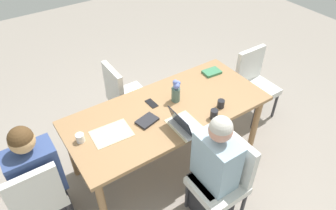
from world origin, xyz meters
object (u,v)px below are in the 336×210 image
at_px(chair_head_left_left_far, 254,81).
at_px(phone_black, 152,103).
at_px(book_blue_cover, 212,72).
at_px(person_far_left_near, 214,173).
at_px(flower_vase, 176,91).
at_px(laptop_far_left_near, 185,125).
at_px(person_head_right_left_mid, 41,184).
at_px(dining_table, 168,115).
at_px(coffee_mug_near_left, 80,138).
at_px(chair_far_left_near, 224,176).
at_px(chair_head_right_left_mid, 37,196).
at_px(coffee_mug_centre_left, 214,114).
at_px(book_red_cover, 147,121).
at_px(coffee_mug_near_right, 221,104).
at_px(chair_near_right_near, 124,94).

relative_size(chair_head_left_left_far, phone_black, 6.00).
distance_m(book_blue_cover, phone_black, 0.88).
bearing_deg(chair_head_left_left_far, person_far_left_near, 31.28).
height_order(chair_head_left_left_far, flower_vase, flower_vase).
relative_size(laptop_far_left_near, book_blue_cover, 1.60).
relative_size(chair_head_left_left_far, flower_vase, 3.46).
relative_size(person_head_right_left_mid, chair_head_left_left_far, 1.33).
distance_m(dining_table, coffee_mug_near_left, 0.91).
xyz_separation_m(person_head_right_left_mid, laptop_far_left_near, (-1.31, 0.32, 0.27)).
relative_size(chair_far_left_near, book_blue_cover, 4.50).
height_order(dining_table, phone_black, phone_black).
bearing_deg(phone_black, flower_vase, 65.66).
height_order(chair_head_right_left_mid, person_head_right_left_mid, person_head_right_left_mid).
distance_m(flower_vase, coffee_mug_centre_left, 0.46).
xyz_separation_m(person_far_left_near, coffee_mug_centre_left, (-0.30, -0.39, 0.27)).
height_order(chair_head_right_left_mid, book_red_cover, chair_head_right_left_mid).
bearing_deg(chair_head_right_left_mid, person_far_left_near, 153.99).
xyz_separation_m(chair_far_left_near, person_far_left_near, (0.07, -0.06, 0.03)).
xyz_separation_m(flower_vase, book_blue_cover, (-0.64, -0.18, -0.11)).
bearing_deg(chair_head_left_left_far, chair_head_right_left_mid, 3.34).
bearing_deg(flower_vase, coffee_mug_near_right, 132.61).
xyz_separation_m(chair_far_left_near, phone_black, (0.16, -0.97, 0.26)).
bearing_deg(coffee_mug_near_right, book_blue_cover, -121.85).
bearing_deg(phone_black, laptop_far_left_near, 5.13).
bearing_deg(chair_far_left_near, book_blue_cover, -123.98).
bearing_deg(person_far_left_near, phone_black, -84.58).
bearing_deg(chair_head_right_left_mid, coffee_mug_centre_left, 170.33).
xyz_separation_m(person_far_left_near, laptop_far_left_near, (0.02, -0.43, 0.27)).
bearing_deg(person_head_right_left_mid, book_blue_cover, -173.33).
distance_m(coffee_mug_near_left, coffee_mug_centre_left, 1.26).
bearing_deg(person_head_right_left_mid, book_red_cover, 177.65).
relative_size(chair_far_left_near, phone_black, 6.00).
height_order(book_red_cover, phone_black, book_red_cover).
xyz_separation_m(chair_near_right_near, coffee_mug_centre_left, (-0.41, 1.13, 0.30)).
distance_m(chair_head_right_left_mid, chair_near_right_near, 1.52).
bearing_deg(coffee_mug_near_left, book_red_cover, 169.61).
bearing_deg(dining_table, book_blue_cover, -162.52).
bearing_deg(coffee_mug_centre_left, chair_far_left_near, 63.60).
bearing_deg(laptop_far_left_near, coffee_mug_near_left, -24.15).
bearing_deg(coffee_mug_near_right, chair_near_right_near, -60.74).
relative_size(dining_table, coffee_mug_centre_left, 20.57).
bearing_deg(dining_table, coffee_mug_near_right, 149.02).
height_order(person_head_right_left_mid, coffee_mug_near_left, person_head_right_left_mid).
distance_m(coffee_mug_near_left, coffee_mug_near_right, 1.40).
height_order(dining_table, flower_vase, flower_vase).
xyz_separation_m(chair_head_left_left_far, phone_black, (1.47, -0.08, 0.26)).
relative_size(chair_near_right_near, laptop_far_left_near, 2.81).
height_order(chair_head_right_left_mid, coffee_mug_near_right, chair_head_right_left_mid).
bearing_deg(coffee_mug_near_left, laptop_far_left_near, 155.85).
bearing_deg(coffee_mug_near_left, flower_vase, 179.91).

